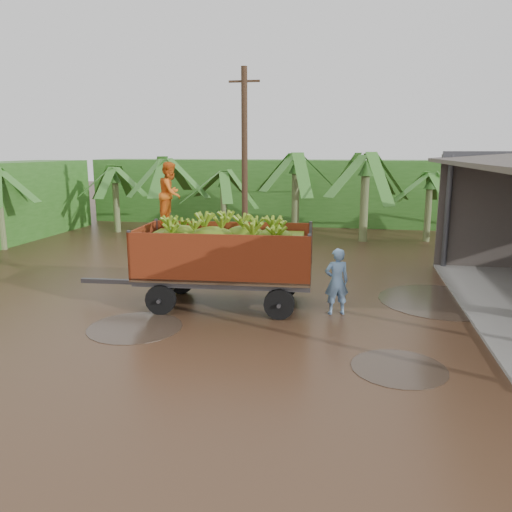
% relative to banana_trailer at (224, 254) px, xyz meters
% --- Properties ---
extents(ground, '(100.00, 100.00, 0.00)m').
position_rel_banana_trailer_xyz_m(ground, '(1.30, 0.02, -1.41)').
color(ground, black).
rests_on(ground, ground).
extents(hedge_north, '(22.00, 3.00, 3.60)m').
position_rel_banana_trailer_xyz_m(hedge_north, '(-0.70, 16.02, 0.39)').
color(hedge_north, '#2D661E').
rests_on(hedge_north, ground).
extents(banana_trailer, '(6.48, 2.56, 3.84)m').
position_rel_banana_trailer_xyz_m(banana_trailer, '(0.00, 0.00, 0.00)').
color(banana_trailer, '#9D3316').
rests_on(banana_trailer, ground).
extents(man_blue, '(0.73, 0.59, 1.73)m').
position_rel_banana_trailer_xyz_m(man_blue, '(3.01, -0.19, -0.55)').
color(man_blue, '#6F99CA').
rests_on(man_blue, ground).
extents(utility_pole, '(1.20, 0.24, 7.23)m').
position_rel_banana_trailer_xyz_m(utility_pole, '(-0.89, 6.67, 2.26)').
color(utility_pole, '#47301E').
rests_on(utility_pole, ground).
extents(banana_plants, '(24.65, 21.26, 4.12)m').
position_rel_banana_trailer_xyz_m(banana_plants, '(-4.55, 6.29, 0.46)').
color(banana_plants, '#2D661E').
rests_on(banana_plants, ground).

